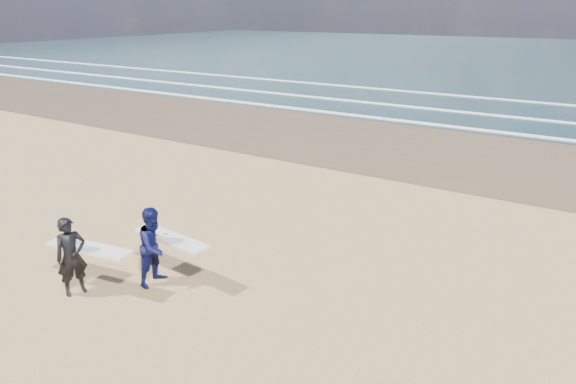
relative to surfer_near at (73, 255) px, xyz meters
The scene contains 2 objects.
surfer_near is the anchor object (origin of this frame).
surfer_far 1.87m from the surfer_near, 47.91° to the left, with size 2.24×1.19×1.96m.
Camera 1 is at (9.61, -6.31, 6.39)m, focal length 32.00 mm.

